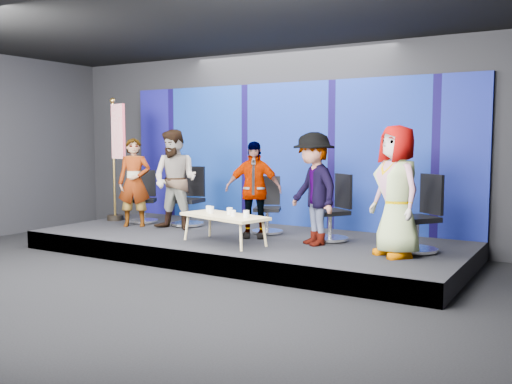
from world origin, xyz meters
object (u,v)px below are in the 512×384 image
panelist_e (397,191)px  mug_b (211,210)px  panelist_a (134,182)px  mug_a (208,209)px  coffee_table (224,217)px  mug_d (233,213)px  chair_c (268,215)px  chair_a (144,205)px  panelist_d (313,189)px  flag_stand (117,156)px  chair_d (333,219)px  panelist_c (253,190)px  chair_e (420,227)px  mug_e (246,214)px  mug_c (230,211)px  panelist_b (175,180)px  chair_b (189,206)px

panelist_e → mug_b: (-2.79, -0.36, -0.39)m
panelist_a → mug_a: bearing=-43.9°
coffee_table → mug_d: bearing=-17.3°
chair_c → panelist_e: panelist_e is taller
chair_a → mug_d: size_ratio=11.03×
panelist_d → mug_b: size_ratio=15.46×
mug_a → panelist_e: bearing=4.1°
mug_d → flag_stand: size_ratio=0.04×
chair_d → panelist_e: (1.20, -0.68, 0.54)m
panelist_c → panelist_e: 2.43m
chair_e → panelist_e: (-0.20, -0.46, 0.52)m
mug_a → coffee_table: bearing=-23.4°
coffee_table → flag_stand: 3.35m
panelist_e → mug_e: (-2.08, -0.48, -0.39)m
mug_e → mug_b: bearing=170.9°
mug_c → mug_d: 0.19m
panelist_b → mug_d: size_ratio=19.53×
chair_a → panelist_b: bearing=-51.7°
chair_a → chair_c: (2.64, 0.13, -0.01)m
panelist_a → mug_a: size_ratio=16.99×
panelist_a → chair_e: bearing=-29.1°
panelist_b → mug_b: size_ratio=16.05×
chair_c → chair_d: size_ratio=0.92×
chair_c → mug_e: size_ratio=9.19×
chair_a → mug_b: (2.28, -1.01, 0.17)m
chair_a → chair_c: chair_a is taller
mug_b → chair_e: bearing=15.4°
panelist_a → chair_b: (0.78, 0.58, -0.44)m
panelist_b → mug_b: bearing=-34.2°
chair_b → mug_c: (1.63, -1.10, 0.14)m
panelist_a → chair_c: 2.56m
flag_stand → mug_a: bearing=-3.2°
mug_e → panelist_c: bearing=113.9°
mug_d → mug_a: bearing=158.6°
panelist_b → mug_e: 2.09m
panelist_b → chair_d: size_ratio=1.68×
panelist_e → mug_d: bearing=-132.2°
mug_d → panelist_c: bearing=97.4°
chair_b → panelist_d: size_ratio=0.64×
mug_d → chair_c: bearing=95.4°
mug_b → chair_a: bearing=156.1°
panelist_e → coffee_table: bearing=-134.5°
mug_a → mug_d: bearing=-21.4°
mug_a → mug_c: size_ratio=0.89×
chair_b → mug_a: bearing=-47.1°
panelist_a → chair_c: size_ratio=1.67×
chair_a → panelist_b: panelist_b is taller
panelist_b → chair_c: bearing=11.4°
chair_e → coffee_table: size_ratio=0.71×
panelist_b → flag_stand: bearing=164.4°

